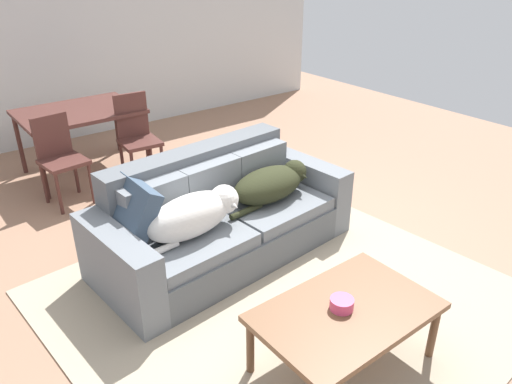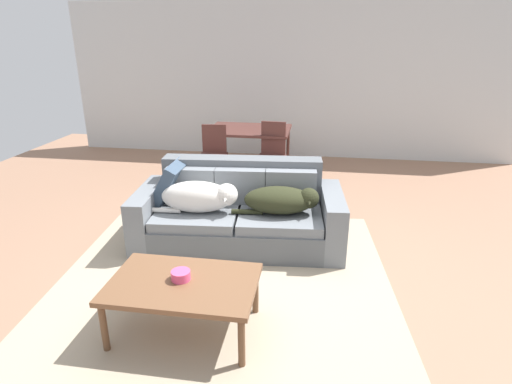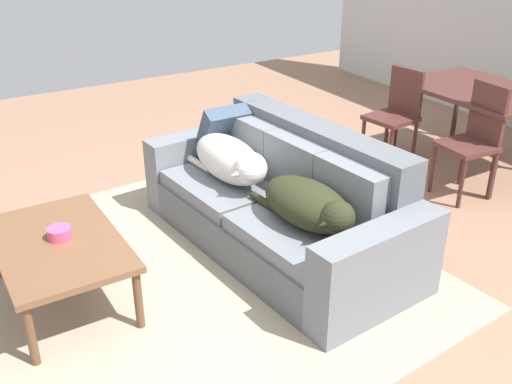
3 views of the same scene
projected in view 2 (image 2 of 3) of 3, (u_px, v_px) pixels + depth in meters
name	position (u px, v px, depth m)	size (l,w,h in m)	color
ground_plane	(251.00, 258.00, 4.27)	(10.00, 10.00, 0.00)	#976E56
back_partition	(288.00, 81.00, 7.49)	(8.00, 0.12, 2.70)	silver
area_rug	(224.00, 281.00, 3.86)	(3.04, 2.96, 0.01)	tan
couch	(240.00, 213.00, 4.52)	(2.23, 1.13, 0.86)	#575C61
dog_on_left_cushion	(201.00, 197.00, 4.28)	(0.91, 0.37, 0.33)	silver
dog_on_right_cushion	(282.00, 200.00, 4.26)	(0.88, 0.44, 0.28)	#292C19
throw_pillow_by_left_arm	(169.00, 183.00, 4.51)	(0.12, 0.48, 0.48)	#37495D
coffee_table	(183.00, 287.00, 3.08)	(1.09, 0.70, 0.44)	brown
bowl_on_coffee_table	(181.00, 275.00, 3.08)	(0.14, 0.14, 0.07)	#EA4C7F
dining_table	(249.00, 133.00, 6.60)	(1.27, 0.95, 0.75)	#4F2A25
dining_chair_near_left	(214.00, 152.00, 6.18)	(0.44, 0.44, 0.90)	#4F2A25
dining_chair_near_right	(272.00, 152.00, 6.10)	(0.43, 0.43, 0.96)	#4F2A25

